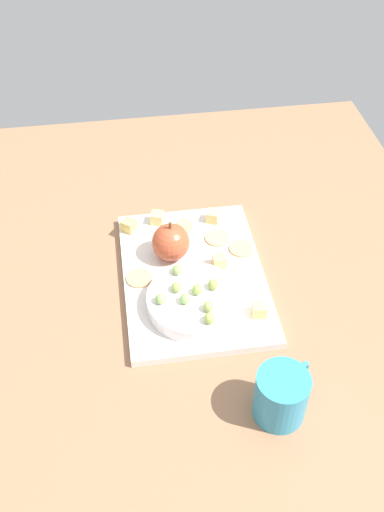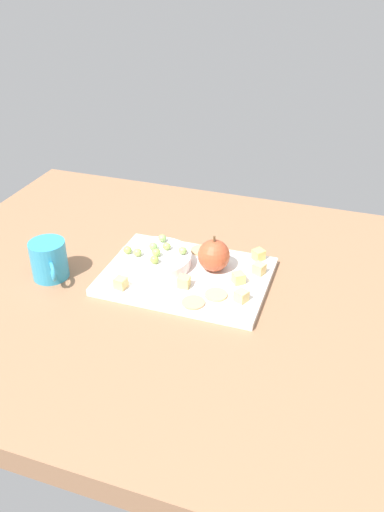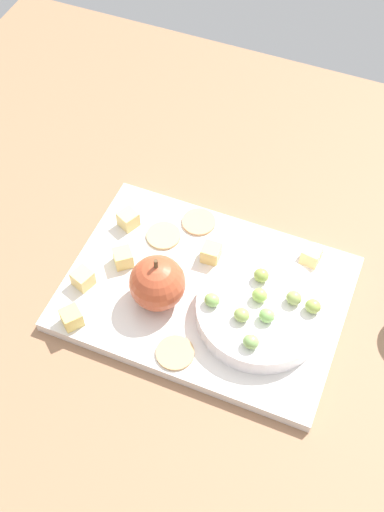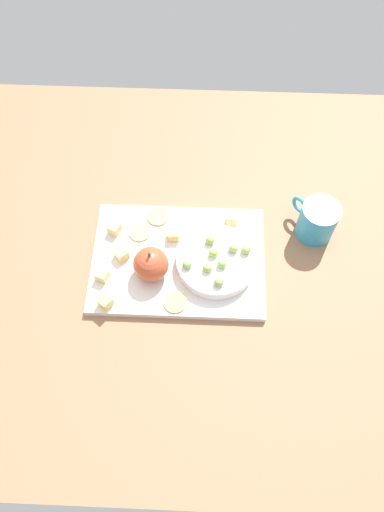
{
  "view_description": "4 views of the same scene",
  "coord_description": "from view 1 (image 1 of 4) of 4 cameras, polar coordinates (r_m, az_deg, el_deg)",
  "views": [
    {
      "loc": [
        -65.95,
        12.79,
        79.3
      ],
      "look_at": [
        2.8,
        2.56,
        10.34
      ],
      "focal_mm": 40.46,
      "sensor_mm": 36.0,
      "label": 1
    },
    {
      "loc": [
        32.91,
        -82.96,
        66.16
      ],
      "look_at": [
        3.98,
        1.72,
        11.1
      ],
      "focal_mm": 36.42,
      "sensor_mm": 36.0,
      "label": 2
    },
    {
      "loc": [
        -12.62,
        43.96,
        74.79
      ],
      "look_at": [
        5.37,
        -0.12,
        8.82
      ],
      "focal_mm": 46.37,
      "sensor_mm": 36.0,
      "label": 3
    },
    {
      "loc": [
        -1.96,
        46.76,
        89.13
      ],
      "look_at": [
        -0.21,
        3.04,
        8.68
      ],
      "focal_mm": 33.41,
      "sensor_mm": 36.0,
      "label": 4
    }
  ],
  "objects": [
    {
      "name": "grape_3",
      "position": [
        0.94,
        -1.54,
        -3.09
      ],
      "size": [
        1.87,
        1.68,
        1.64
      ],
      "primitive_type": "ellipsoid",
      "color": "#95B056",
      "rests_on": "serving_dish"
    },
    {
      "name": "apple_whole",
      "position": [
        1.01,
        -2.11,
        1.37
      ],
      "size": [
        6.77,
        6.77,
        6.77
      ],
      "primitive_type": "sphere",
      "color": "#B94C2D",
      "rests_on": "platter"
    },
    {
      "name": "apple_stem",
      "position": [
        0.99,
        -2.17,
        3.05
      ],
      "size": [
        0.5,
        0.5,
        1.2
      ],
      "primitive_type": "cylinder",
      "color": "brown",
      "rests_on": "apple_whole"
    },
    {
      "name": "cheese_cube_5",
      "position": [
        1.1,
        -3.47,
        3.78
      ],
      "size": [
        2.87,
        2.87,
        2.25
      ],
      "primitive_type": "cube",
      "rotation": [
        0.0,
        0.0,
        1.23
      ],
      "color": "#EECB78",
      "rests_on": "platter"
    },
    {
      "name": "cheese_cube_3",
      "position": [
        0.94,
        6.69,
        -5.31
      ],
      "size": [
        2.51,
        2.51,
        2.25
      ],
      "primitive_type": "cube",
      "rotation": [
        0.0,
        0.0,
        1.44
      ],
      "color": "#ECC274",
      "rests_on": "platter"
    },
    {
      "name": "grape_4",
      "position": [
        0.97,
        -1.47,
        -1.37
      ],
      "size": [
        1.87,
        1.68,
        1.61
      ],
      "primitive_type": "ellipsoid",
      "color": "#88B75B",
      "rests_on": "serving_dish"
    },
    {
      "name": "cheese_cube_1",
      "position": [
        1.01,
        2.72,
        -0.54
      ],
      "size": [
        2.35,
        2.35,
        2.25
      ],
      "primitive_type": "cube",
      "rotation": [
        0.0,
        0.0,
        0.04
      ],
      "color": "#E3CB71",
      "rests_on": "platter"
    },
    {
      "name": "grape_6",
      "position": [
        0.9,
        1.74,
        -6.18
      ],
      "size": [
        1.87,
        1.68,
        1.73
      ],
      "primitive_type": "ellipsoid",
      "color": "#9EB952",
      "rests_on": "serving_dish"
    },
    {
      "name": "cup",
      "position": [
        0.84,
        8.83,
        -13.46
      ],
      "size": [
        8.65,
        9.31,
        8.25
      ],
      "color": "teal",
      "rests_on": "table"
    },
    {
      "name": "grape_7",
      "position": [
        0.93,
        0.54,
        -3.32
      ],
      "size": [
        1.87,
        1.68,
        1.77
      ],
      "primitive_type": "ellipsoid",
      "color": "#99C254",
      "rests_on": "serving_dish"
    },
    {
      "name": "grape_0",
      "position": [
        0.91,
        1.64,
        -5.01
      ],
      "size": [
        1.87,
        1.68,
        1.73
      ],
      "primitive_type": "ellipsoid",
      "color": "#9DB15B",
      "rests_on": "serving_dish"
    },
    {
      "name": "grape_2",
      "position": [
        0.94,
        2.39,
        -2.79
      ],
      "size": [
        1.87,
        1.68,
        1.77
      ],
      "primitive_type": "ellipsoid",
      "color": "#94AC4A",
      "rests_on": "serving_dish"
    },
    {
      "name": "table",
      "position": [
        1.02,
        1.65,
        -4.12
      ],
      "size": [
        114.82,
        92.7,
        4.74
      ],
      "primitive_type": "cube",
      "color": "#926749",
      "rests_on": "ground"
    },
    {
      "name": "serving_dish",
      "position": [
        0.95,
        0.16,
        -4.49
      ],
      "size": [
        15.38,
        15.38,
        2.57
      ],
      "primitive_type": "cylinder",
      "color": "white",
      "rests_on": "platter"
    },
    {
      "name": "platter",
      "position": [
        1.01,
        0.15,
        -2.02
      ],
      "size": [
        34.01,
        24.36,
        1.53
      ],
      "primitive_type": "cube",
      "color": "silver",
      "rests_on": "table"
    },
    {
      "name": "cheese_cube_2",
      "position": [
        1.1,
        2.09,
        3.94
      ],
      "size": [
        2.99,
        2.99,
        2.25
      ],
      "primitive_type": "cube",
      "rotation": [
        0.0,
        0.0,
        1.13
      ],
      "color": "#E7CB79",
      "rests_on": "platter"
    },
    {
      "name": "cracker_1",
      "position": [
        1.07,
        2.49,
        1.8
      ],
      "size": [
        4.48,
        4.48,
        0.4
      ],
      "primitive_type": "cylinder",
      "color": "tan",
      "rests_on": "platter"
    },
    {
      "name": "grape_1",
      "position": [
        0.92,
        -3.14,
        -4.25
      ],
      "size": [
        1.87,
        1.68,
        1.68
      ],
      "primitive_type": "ellipsoid",
      "color": "#87B25F",
      "rests_on": "serving_dish"
    },
    {
      "name": "cheese_cube_4",
      "position": [
        1.08,
        -0.8,
        2.92
      ],
      "size": [
        3.17,
        3.17,
        2.25
      ],
      "primitive_type": "cube",
      "rotation": [
        0.0,
        0.0,
        0.69
      ],
      "color": "#E5CE72",
      "rests_on": "platter"
    },
    {
      "name": "cracker_0",
      "position": [
        1.05,
        4.9,
        0.76
      ],
      "size": [
        4.48,
        4.48,
        0.4
      ],
      "primitive_type": "cylinder",
      "color": "tan",
      "rests_on": "platter"
    },
    {
      "name": "grape_5",
      "position": [
        0.92,
        -0.7,
        -4.25
      ],
      "size": [
        1.87,
        1.68,
        1.69
      ],
      "primitive_type": "ellipsoid",
      "color": "#88C261",
      "rests_on": "serving_dish"
    },
    {
      "name": "cheese_cube_0",
      "position": [
        1.09,
        -6.25,
        3.03
      ],
      "size": [
        3.16,
        3.16,
        2.25
      ],
      "primitive_type": "cube",
      "rotation": [
        0.0,
        0.0,
        0.9
      ],
      "color": "#E6CA66",
      "rests_on": "platter"
    },
    {
      "name": "cracker_2",
      "position": [
        1.0,
        -5.25,
        -2.2
      ],
      "size": [
        4.48,
        4.48,
        0.4
      ],
      "primitive_type": "cylinder",
      "color": "tan",
      "rests_on": "platter"
    }
  ]
}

